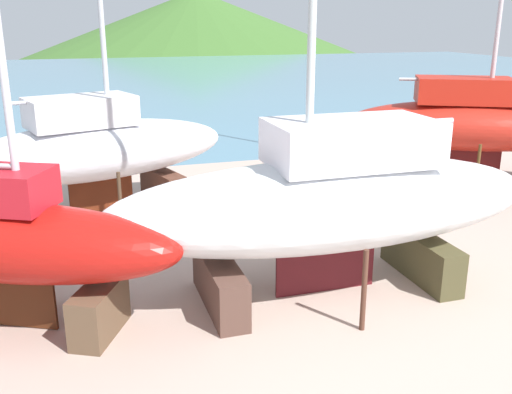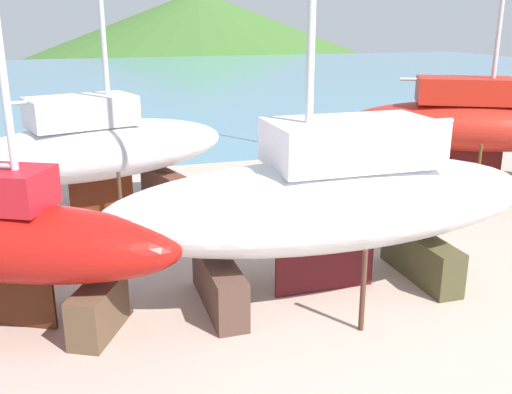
# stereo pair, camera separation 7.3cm
# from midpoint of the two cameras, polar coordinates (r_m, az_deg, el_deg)

# --- Properties ---
(ground_plane) EXTENTS (46.96, 46.96, 0.00)m
(ground_plane) POSITION_cam_midpoint_polar(r_m,az_deg,el_deg) (16.98, 6.83, -5.60)
(ground_plane) COLOR #B59D8E
(sea_water) EXTENTS (133.09, 78.39, 0.01)m
(sea_water) POSITION_cam_midpoint_polar(r_m,az_deg,el_deg) (65.84, -11.63, 11.17)
(sea_water) COLOR #5687A1
(sea_water) RESTS_ON ground
(headland_hill) EXTENTS (141.90, 141.90, 26.47)m
(headland_hill) POSITION_cam_midpoint_polar(r_m,az_deg,el_deg) (155.06, -5.83, 14.72)
(headland_hill) COLOR #3D672A
(headland_hill) RESTS_ON ground
(sailboat_small_center) EXTENTS (9.71, 5.70, 14.36)m
(sailboat_small_center) POSITION_cam_midpoint_polar(r_m,az_deg,el_deg) (20.08, -15.51, 4.53)
(sailboat_small_center) COLOR #543125
(sailboat_small_center) RESTS_ON ground
(sailboat_mid_port) EXTENTS (7.83, 5.37, 11.38)m
(sailboat_mid_port) POSITION_cam_midpoint_polar(r_m,az_deg,el_deg) (13.39, -23.48, -3.98)
(sailboat_mid_port) COLOR brown
(sailboat_mid_port) RESTS_ON ground
(sailboat_large_starboard) EXTENTS (10.56, 7.53, 17.59)m
(sailboat_large_starboard) POSITION_cam_midpoint_polar(r_m,az_deg,el_deg) (25.16, 20.44, 6.77)
(sailboat_large_starboard) COLOR #4A3F26
(sailboat_large_starboard) RESTS_ON ground
(sailboat_far_slipway) EXTENTS (10.86, 4.11, 17.57)m
(sailboat_far_slipway) POSITION_cam_midpoint_polar(r_m,az_deg,el_deg) (13.96, 7.17, -0.27)
(sailboat_far_slipway) COLOR #51362D
(sailboat_far_slipway) RESTS_ON ground
(timber_short_cross) EXTENTS (1.88, 2.78, 0.11)m
(timber_short_cross) POSITION_cam_midpoint_polar(r_m,az_deg,el_deg) (20.56, 5.46, -1.28)
(timber_short_cross) COLOR olive
(timber_short_cross) RESTS_ON ground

